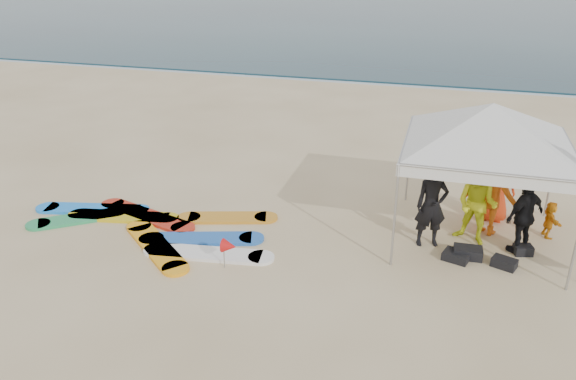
{
  "coord_description": "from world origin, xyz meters",
  "views": [
    {
      "loc": [
        3.58,
        -7.53,
        5.84
      ],
      "look_at": [
        0.67,
        2.6,
        1.2
      ],
      "focal_mm": 35.0,
      "sensor_mm": 36.0,
      "label": 1
    }
  ],
  "objects_px": {
    "person_yellow": "(477,204)",
    "canopy_tent": "(494,104)",
    "person_black_a": "(431,205)",
    "person_orange_b": "(495,181)",
    "person_orange_a": "(493,192)",
    "surfboard_spread": "(153,227)",
    "marker_pennant": "(229,246)",
    "person_black_b": "(525,216)",
    "person_seated": "(550,220)"
  },
  "relations": [
    {
      "from": "person_black_a",
      "to": "surfboard_spread",
      "type": "bearing_deg",
      "value": 170.57
    },
    {
      "from": "person_orange_b",
      "to": "person_yellow",
      "type": "bearing_deg",
      "value": 76.33
    },
    {
      "from": "surfboard_spread",
      "to": "person_black_a",
      "type": "bearing_deg",
      "value": 9.16
    },
    {
      "from": "person_yellow",
      "to": "marker_pennant",
      "type": "bearing_deg",
      "value": -128.41
    },
    {
      "from": "person_yellow",
      "to": "canopy_tent",
      "type": "bearing_deg",
      "value": 96.46
    },
    {
      "from": "person_orange_a",
      "to": "person_black_b",
      "type": "xyz_separation_m",
      "value": [
        0.61,
        -0.71,
        -0.15
      ]
    },
    {
      "from": "surfboard_spread",
      "to": "person_orange_b",
      "type": "bearing_deg",
      "value": 19.33
    },
    {
      "from": "canopy_tent",
      "to": "surfboard_spread",
      "type": "distance_m",
      "value": 7.65
    },
    {
      "from": "person_orange_a",
      "to": "person_seated",
      "type": "distance_m",
      "value": 1.38
    },
    {
      "from": "person_black_b",
      "to": "marker_pennant",
      "type": "bearing_deg",
      "value": -21.07
    },
    {
      "from": "person_black_b",
      "to": "person_seated",
      "type": "distance_m",
      "value": 1.15
    },
    {
      "from": "person_seated",
      "to": "person_orange_a",
      "type": "bearing_deg",
      "value": 83.85
    },
    {
      "from": "person_black_a",
      "to": "canopy_tent",
      "type": "xyz_separation_m",
      "value": [
        0.95,
        0.54,
        2.07
      ]
    },
    {
      "from": "person_black_a",
      "to": "canopy_tent",
      "type": "distance_m",
      "value": 2.34
    },
    {
      "from": "person_orange_a",
      "to": "person_orange_b",
      "type": "bearing_deg",
      "value": -72.13
    },
    {
      "from": "canopy_tent",
      "to": "person_seated",
      "type": "bearing_deg",
      "value": 18.76
    },
    {
      "from": "marker_pennant",
      "to": "surfboard_spread",
      "type": "height_order",
      "value": "marker_pennant"
    },
    {
      "from": "person_black_b",
      "to": "canopy_tent",
      "type": "distance_m",
      "value": 2.35
    },
    {
      "from": "person_black_a",
      "to": "person_orange_a",
      "type": "bearing_deg",
      "value": 18.12
    },
    {
      "from": "person_yellow",
      "to": "person_black_b",
      "type": "relative_size",
      "value": 1.07
    },
    {
      "from": "person_orange_b",
      "to": "marker_pennant",
      "type": "relative_size",
      "value": 2.98
    },
    {
      "from": "person_orange_b",
      "to": "canopy_tent",
      "type": "xyz_separation_m",
      "value": [
        -0.36,
        -1.04,
        2.03
      ]
    },
    {
      "from": "person_black_a",
      "to": "person_seated",
      "type": "xyz_separation_m",
      "value": [
        2.47,
        1.06,
        -0.5
      ]
    },
    {
      "from": "person_black_a",
      "to": "marker_pennant",
      "type": "height_order",
      "value": "person_black_a"
    },
    {
      "from": "person_yellow",
      "to": "surfboard_spread",
      "type": "distance_m",
      "value": 7.03
    },
    {
      "from": "person_black_a",
      "to": "canopy_tent",
      "type": "height_order",
      "value": "canopy_tent"
    },
    {
      "from": "person_black_a",
      "to": "person_orange_b",
      "type": "bearing_deg",
      "value": 31.89
    },
    {
      "from": "person_black_a",
      "to": "person_orange_b",
      "type": "relative_size",
      "value": 0.96
    },
    {
      "from": "person_seated",
      "to": "person_yellow",
      "type": "bearing_deg",
      "value": 100.61
    },
    {
      "from": "person_black_b",
      "to": "marker_pennant",
      "type": "relative_size",
      "value": 2.58
    },
    {
      "from": "person_black_a",
      "to": "person_yellow",
      "type": "distance_m",
      "value": 0.98
    },
    {
      "from": "person_black_b",
      "to": "surfboard_spread",
      "type": "distance_m",
      "value": 7.9
    },
    {
      "from": "person_orange_b",
      "to": "canopy_tent",
      "type": "relative_size",
      "value": 0.42
    },
    {
      "from": "person_orange_a",
      "to": "marker_pennant",
      "type": "relative_size",
      "value": 3.04
    },
    {
      "from": "person_black_a",
      "to": "person_orange_a",
      "type": "xyz_separation_m",
      "value": [
        1.22,
        0.91,
        0.06
      ]
    },
    {
      "from": "person_orange_a",
      "to": "person_black_b",
      "type": "distance_m",
      "value": 0.94
    },
    {
      "from": "person_black_a",
      "to": "marker_pennant",
      "type": "relative_size",
      "value": 2.85
    },
    {
      "from": "person_orange_a",
      "to": "surfboard_spread",
      "type": "height_order",
      "value": "person_orange_a"
    },
    {
      "from": "person_yellow",
      "to": "person_seated",
      "type": "xyz_separation_m",
      "value": [
        1.57,
        0.68,
        -0.47
      ]
    },
    {
      "from": "canopy_tent",
      "to": "marker_pennant",
      "type": "relative_size",
      "value": 7.1
    },
    {
      "from": "person_black_b",
      "to": "surfboard_spread",
      "type": "height_order",
      "value": "person_black_b"
    },
    {
      "from": "person_black_a",
      "to": "surfboard_spread",
      "type": "distance_m",
      "value": 6.09
    },
    {
      "from": "person_black_a",
      "to": "surfboard_spread",
      "type": "relative_size",
      "value": 0.32
    },
    {
      "from": "person_orange_a",
      "to": "person_black_b",
      "type": "bearing_deg",
      "value": 155.67
    },
    {
      "from": "person_black_a",
      "to": "marker_pennant",
      "type": "xyz_separation_m",
      "value": [
        -3.66,
        -2.08,
        -0.41
      ]
    },
    {
      "from": "person_orange_a",
      "to": "canopy_tent",
      "type": "xyz_separation_m",
      "value": [
        -0.27,
        -0.37,
        2.01
      ]
    },
    {
      "from": "canopy_tent",
      "to": "person_black_a",
      "type": "bearing_deg",
      "value": -150.37
    },
    {
      "from": "person_black_a",
      "to": "person_orange_b",
      "type": "distance_m",
      "value": 2.06
    },
    {
      "from": "person_yellow",
      "to": "canopy_tent",
      "type": "relative_size",
      "value": 0.39
    },
    {
      "from": "marker_pennant",
      "to": "person_orange_a",
      "type": "bearing_deg",
      "value": 31.48
    }
  ]
}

